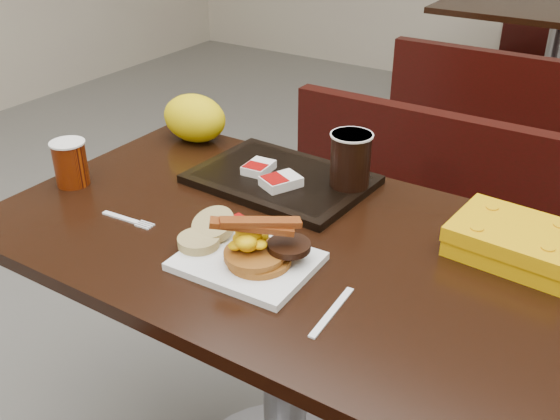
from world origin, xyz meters
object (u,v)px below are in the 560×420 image
Objects in this scene: table_near at (285,377)px; hashbrown_sleeve_right at (281,182)px; bench_near_n at (407,245)px; clamshell at (516,241)px; coffee_cup_near at (70,163)px; table_far at (549,82)px; coffee_cup_far at (350,160)px; platter at (247,261)px; bench_far_s at (513,125)px; hashbrown_sleeve_left at (259,168)px; paper_bag at (195,118)px; fork at (121,217)px; knife at (332,312)px; pancake_stack at (259,257)px; tray at (281,179)px.

table_near is 0.44m from hashbrown_sleeve_right.
bench_near_n is 4.40× the size of clamshell.
coffee_cup_near is 1.26× the size of hashbrown_sleeve_right.
bench_near_n is 1.90m from table_far.
bench_near_n is 0.66m from coffee_cup_far.
platter is at bearing -91.93° from table_near.
hashbrown_sleeve_left reaches higher than bench_far_s.
hashbrown_sleeve_right is 0.38m from paper_bag.
fork is 0.85× the size of knife.
bench_far_s is 4.40× the size of clamshell.
pancake_stack reaches higher than fork.
table_far is 2.41m from coffee_cup_far.
hashbrown_sleeve_left is at bearing -177.39° from hashbrown_sleeve_right.
hashbrown_sleeve_left is (-0.19, 0.31, 0.02)m from platter.
bench_near_n is 0.83× the size of table_far.
pancake_stack is 0.51× the size of clamshell.
table_near is at bearing -90.00° from bench_near_n.
platter reaches higher than bench_near_n.
coffee_cup_near is at bearing -161.22° from clamshell.
table_near is at bearing -28.95° from hashbrown_sleeve_right.
platter is 1.37× the size of paper_bag.
hashbrown_sleeve_right is (-0.11, -0.55, 0.42)m from bench_near_n.
hashbrown_sleeve_right is (0.03, -0.04, 0.02)m from tray.
clamshell is at bearing -53.12° from bench_near_n.
clamshell is (0.40, -0.53, 0.42)m from bench_near_n.
paper_bag is (-0.46, -1.62, 0.45)m from bench_far_s.
coffee_cup_far reaches higher than fork.
table_near is 0.51m from fork.
pancake_stack is at bearing -137.43° from clamshell.
bench_near_n is at bearing -90.00° from bench_far_s.
table_far is at bearing 78.71° from paper_bag.
bench_far_s is 2.56× the size of tray.
paper_bag reaches higher than fork.
coffee_cup_far reaches higher than table_far.
pancake_stack is 0.30m from hashbrown_sleeve_right.
bench_far_s is 1.81m from hashbrown_sleeve_right.
hashbrown_sleeve_right is 0.50m from clamshell.
pancake_stack reaches higher than platter.
coffee_cup_far is at bearing 84.76° from platter.
coffee_cup_near reaches higher than clamshell.
hashbrown_sleeve_right is 0.36× the size of clamshell.
pancake_stack is 0.78× the size of knife.
hashbrown_sleeve_right is (-0.10, 0.27, 0.02)m from platter.
paper_bag reaches higher than table_near.
paper_bag reaches higher than table_far.
hashbrown_sleeve_right reaches higher than pancake_stack.
tray reaches higher than fork.
platter is at bearing -93.50° from coffee_cup_far.
tray is at bearing 110.47° from platter.
hashbrown_sleeve_left reaches higher than platter.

